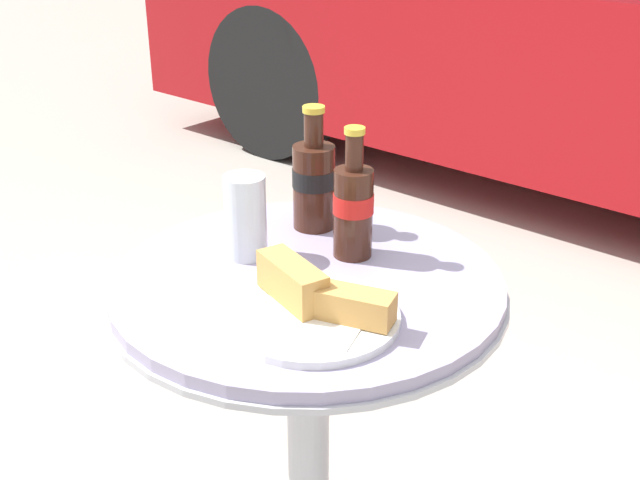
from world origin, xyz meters
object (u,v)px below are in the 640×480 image
(cola_bottle_left, at_px, (314,181))
(lunch_plate_near, at_px, (314,306))
(parked_car, at_px, (611,29))
(bistro_table, at_px, (308,378))
(drinking_glass, at_px, (246,220))
(cola_bottle_right, at_px, (353,207))

(cola_bottle_left, distance_m, lunch_plate_near, 0.32)
(cola_bottle_left, xyz_separation_m, parked_car, (-0.47, 2.44, -0.14))
(bistro_table, relative_size, drinking_glass, 5.11)
(parked_car, bearing_deg, cola_bottle_left, -79.01)
(parked_car, bearing_deg, cola_bottle_right, -76.55)
(bistro_table, xyz_separation_m, cola_bottle_right, (0.01, 0.10, 0.27))
(bistro_table, bearing_deg, drinking_glass, -175.69)
(bistro_table, bearing_deg, lunch_plate_near, -44.18)
(cola_bottle_left, height_order, drinking_glass, cola_bottle_left)
(cola_bottle_right, bearing_deg, drinking_glass, -138.56)
(lunch_plate_near, bearing_deg, cola_bottle_right, 114.06)
(bistro_table, height_order, drinking_glass, drinking_glass)
(bistro_table, bearing_deg, cola_bottle_right, 86.69)
(bistro_table, xyz_separation_m, drinking_glass, (-0.12, -0.01, 0.25))
(parked_car, bearing_deg, drinking_glass, -79.79)
(lunch_plate_near, bearing_deg, parked_car, 104.26)
(drinking_glass, xyz_separation_m, parked_car, (-0.47, 2.60, -0.12))
(bistro_table, relative_size, parked_car, 0.17)
(lunch_plate_near, xyz_separation_m, parked_car, (-0.68, 2.68, -0.08))
(drinking_glass, bearing_deg, parked_car, 100.21)
(bistro_table, distance_m, drinking_glass, 0.28)
(cola_bottle_left, relative_size, cola_bottle_right, 1.01)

